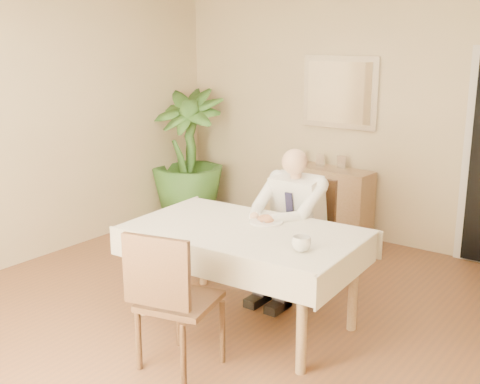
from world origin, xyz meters
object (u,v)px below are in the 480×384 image
Objects in this scene: seated_man at (287,217)px; coffee_mug at (301,244)px; chair_far at (305,226)px; sideboard at (329,202)px; chair_near at (170,294)px; potted_palm at (188,155)px; dining_table at (245,239)px.

coffee_mug is (0.58, -0.76, 0.11)m from seated_man.
chair_far reaches higher than sideboard.
seated_man reaches higher than chair_near.
coffee_mug is 0.08× the size of potted_palm.
seated_man is at bearing 77.10° from chair_near.
coffee_mug is (0.58, -1.05, 0.27)m from chair_far.
dining_table is 1.42× the size of seated_man.
potted_palm reaches higher than seated_man.
coffee_mug is at bearing -52.57° from seated_man.
sideboard is (-0.47, 1.61, -0.31)m from seated_man.
potted_palm is (-1.70, -0.37, 0.38)m from sideboard.
seated_man is (-0.00, 0.59, 0.02)m from dining_table.
potted_palm is (-2.16, 1.24, 0.07)m from seated_man.
dining_table is 0.90m from chair_far.
chair_far is at bearing 86.71° from dining_table.
chair_far reaches higher than dining_table.
seated_man is 0.96m from coffee_mug.
seated_man reaches higher than chair_far.
sideboard is at bearing 106.21° from seated_man.
seated_man reaches higher than coffee_mug.
potted_palm reaches higher than sideboard.
chair_far is 1.00× the size of sideboard.
chair_near reaches higher than coffee_mug.
potted_palm is at bearing 150.16° from seated_man.
coffee_mug is 2.62m from sideboard.
chair_near reaches higher than sideboard.
potted_palm reaches higher than coffee_mug.
seated_man is (-0.00, -0.29, 0.15)m from chair_far.
chair_near is at bearing -76.82° from sideboard.
coffee_mug is at bearing -19.20° from dining_table.
chair_far is 2.37m from potted_palm.
potted_palm is (-2.16, 1.83, 0.09)m from dining_table.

